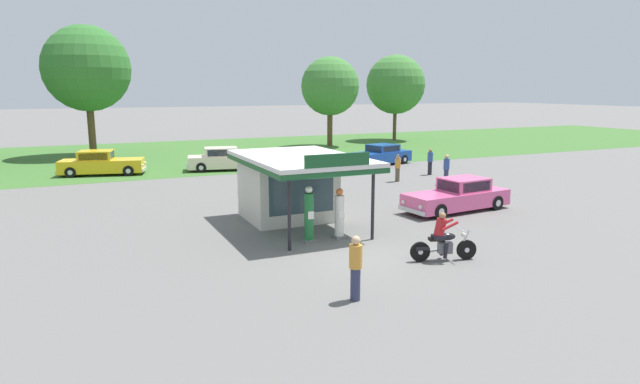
{
  "coord_description": "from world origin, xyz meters",
  "views": [
    {
      "loc": [
        -8.13,
        -15.26,
        5.41
      ],
      "look_at": [
        0.5,
        3.56,
        1.4
      ],
      "focal_mm": 30.06,
      "sensor_mm": 36.0,
      "label": 1
    }
  ],
  "objects_px": {
    "gas_pump_nearside": "(309,216)",
    "bystander_admiring_sedan": "(398,167)",
    "parked_car_back_row_far_right": "(101,164)",
    "parked_car_back_row_centre": "(226,160)",
    "motorcycle_with_rider": "(443,241)",
    "bystander_strolling_foreground": "(446,169)",
    "bystander_chatting_near_pumps": "(430,161)",
    "featured_classic_sedan": "(458,196)",
    "gas_pump_offside": "(339,216)",
    "parked_car_back_row_far_left": "(380,155)",
    "bystander_standing_back_lot": "(356,266)"
  },
  "relations": [
    {
      "from": "parked_car_back_row_far_left",
      "to": "bystander_chatting_near_pumps",
      "type": "distance_m",
      "value": 5.38
    },
    {
      "from": "bystander_admiring_sedan",
      "to": "bystander_strolling_foreground",
      "type": "distance_m",
      "value": 2.83
    },
    {
      "from": "bystander_standing_back_lot",
      "to": "featured_classic_sedan",
      "type": "bearing_deg",
      "value": 38.53
    },
    {
      "from": "parked_car_back_row_far_right",
      "to": "parked_car_back_row_centre",
      "type": "relative_size",
      "value": 0.97
    },
    {
      "from": "gas_pump_nearside",
      "to": "bystander_admiring_sedan",
      "type": "bearing_deg",
      "value": 43.99
    },
    {
      "from": "bystander_chatting_near_pumps",
      "to": "parked_car_back_row_centre",
      "type": "bearing_deg",
      "value": 146.5
    },
    {
      "from": "gas_pump_nearside",
      "to": "motorcycle_with_rider",
      "type": "xyz_separation_m",
      "value": [
        3.03,
        -3.71,
        -0.28
      ]
    },
    {
      "from": "parked_car_back_row_centre",
      "to": "bystander_strolling_foreground",
      "type": "xyz_separation_m",
      "value": [
        9.94,
        -10.77,
        0.22
      ]
    },
    {
      "from": "bystander_strolling_foreground",
      "to": "parked_car_back_row_far_left",
      "type": "bearing_deg",
      "value": 84.74
    },
    {
      "from": "gas_pump_nearside",
      "to": "bystander_standing_back_lot",
      "type": "height_order",
      "value": "gas_pump_nearside"
    },
    {
      "from": "parked_car_back_row_far_right",
      "to": "featured_classic_sedan",
      "type": "bearing_deg",
      "value": -51.54
    },
    {
      "from": "motorcycle_with_rider",
      "to": "bystander_standing_back_lot",
      "type": "bearing_deg",
      "value": -157.03
    },
    {
      "from": "gas_pump_offside",
      "to": "parked_car_back_row_far_left",
      "type": "xyz_separation_m",
      "value": [
        11.36,
        16.11,
        -0.19
      ]
    },
    {
      "from": "bystander_strolling_foreground",
      "to": "featured_classic_sedan",
      "type": "bearing_deg",
      "value": -123.43
    },
    {
      "from": "gas_pump_offside",
      "to": "parked_car_back_row_centre",
      "type": "xyz_separation_m",
      "value": [
        0.62,
        18.2,
        -0.15
      ]
    },
    {
      "from": "motorcycle_with_rider",
      "to": "bystander_strolling_foreground",
      "type": "xyz_separation_m",
      "value": [
        8.74,
        11.14,
        0.26
      ]
    },
    {
      "from": "bystander_chatting_near_pumps",
      "to": "parked_car_back_row_far_right",
      "type": "bearing_deg",
      "value": 155.35
    },
    {
      "from": "bystander_standing_back_lot",
      "to": "bystander_chatting_near_pumps",
      "type": "relative_size",
      "value": 1.04
    },
    {
      "from": "featured_classic_sedan",
      "to": "bystander_chatting_near_pumps",
      "type": "distance_m",
      "value": 10.24
    },
    {
      "from": "parked_car_back_row_far_right",
      "to": "parked_car_back_row_far_left",
      "type": "height_order",
      "value": "parked_car_back_row_far_right"
    },
    {
      "from": "gas_pump_offside",
      "to": "motorcycle_with_rider",
      "type": "distance_m",
      "value": 4.13
    },
    {
      "from": "bystander_standing_back_lot",
      "to": "bystander_chatting_near_pumps",
      "type": "bearing_deg",
      "value": 48.9
    },
    {
      "from": "bystander_strolling_foreground",
      "to": "bystander_chatting_near_pumps",
      "type": "bearing_deg",
      "value": 68.62
    },
    {
      "from": "gas_pump_nearside",
      "to": "parked_car_back_row_centre",
      "type": "relative_size",
      "value": 0.36
    },
    {
      "from": "parked_car_back_row_far_left",
      "to": "bystander_standing_back_lot",
      "type": "xyz_separation_m",
      "value": [
        -13.62,
        -21.55,
        0.25
      ]
    },
    {
      "from": "parked_car_back_row_far_right",
      "to": "bystander_chatting_near_pumps",
      "type": "height_order",
      "value": "bystander_chatting_near_pumps"
    },
    {
      "from": "gas_pump_nearside",
      "to": "bystander_admiring_sedan",
      "type": "distance_m",
      "value": 13.64
    },
    {
      "from": "gas_pump_offside",
      "to": "motorcycle_with_rider",
      "type": "bearing_deg",
      "value": -63.88
    },
    {
      "from": "gas_pump_offside",
      "to": "parked_car_back_row_far_left",
      "type": "height_order",
      "value": "gas_pump_offside"
    },
    {
      "from": "parked_car_back_row_far_left",
      "to": "parked_car_back_row_centre",
      "type": "distance_m",
      "value": 10.94
    },
    {
      "from": "parked_car_back_row_far_right",
      "to": "motorcycle_with_rider",
      "type": "bearing_deg",
      "value": -68.82
    },
    {
      "from": "featured_classic_sedan",
      "to": "bystander_strolling_foreground",
      "type": "xyz_separation_m",
      "value": [
        3.7,
        5.6,
        0.26
      ]
    },
    {
      "from": "parked_car_back_row_far_left",
      "to": "bystander_chatting_near_pumps",
      "type": "bearing_deg",
      "value": -84.61
    },
    {
      "from": "gas_pump_offside",
      "to": "bystander_chatting_near_pumps",
      "type": "height_order",
      "value": "gas_pump_offside"
    },
    {
      "from": "parked_car_back_row_far_right",
      "to": "bystander_standing_back_lot",
      "type": "relative_size",
      "value": 3.16
    },
    {
      "from": "gas_pump_offside",
      "to": "parked_car_back_row_far_right",
      "type": "xyz_separation_m",
      "value": [
        -7.18,
        19.5,
        -0.15
      ]
    },
    {
      "from": "parked_car_back_row_far_right",
      "to": "bystander_chatting_near_pumps",
      "type": "bearing_deg",
      "value": -24.65
    },
    {
      "from": "parked_car_back_row_centre",
      "to": "bystander_admiring_sedan",
      "type": "height_order",
      "value": "bystander_admiring_sedan"
    },
    {
      "from": "parked_car_back_row_far_right",
      "to": "bystander_admiring_sedan",
      "type": "bearing_deg",
      "value": -32.43
    },
    {
      "from": "gas_pump_offside",
      "to": "bystander_chatting_near_pumps",
      "type": "distance_m",
      "value": 16.02
    },
    {
      "from": "gas_pump_offside",
      "to": "parked_car_back_row_far_right",
      "type": "bearing_deg",
      "value": 110.2
    },
    {
      "from": "bystander_standing_back_lot",
      "to": "bystander_strolling_foreground",
      "type": "height_order",
      "value": "bystander_strolling_foreground"
    },
    {
      "from": "bystander_strolling_foreground",
      "to": "motorcycle_with_rider",
      "type": "bearing_deg",
      "value": -128.13
    },
    {
      "from": "bystander_strolling_foreground",
      "to": "gas_pump_nearside",
      "type": "bearing_deg",
      "value": -147.73
    },
    {
      "from": "parked_car_back_row_centre",
      "to": "bystander_chatting_near_pumps",
      "type": "distance_m",
      "value": 13.48
    },
    {
      "from": "parked_car_back_row_far_right",
      "to": "bystander_chatting_near_pumps",
      "type": "relative_size",
      "value": 3.28
    },
    {
      "from": "bystander_standing_back_lot",
      "to": "parked_car_back_row_centre",
      "type": "bearing_deg",
      "value": 83.04
    },
    {
      "from": "bystander_strolling_foreground",
      "to": "bystander_standing_back_lot",
      "type": "bearing_deg",
      "value": -134.9
    },
    {
      "from": "bystander_strolling_foreground",
      "to": "parked_car_back_row_far_right",
      "type": "bearing_deg",
      "value": 145.76
    },
    {
      "from": "parked_car_back_row_centre",
      "to": "bystander_chatting_near_pumps",
      "type": "bearing_deg",
      "value": -33.5
    }
  ]
}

